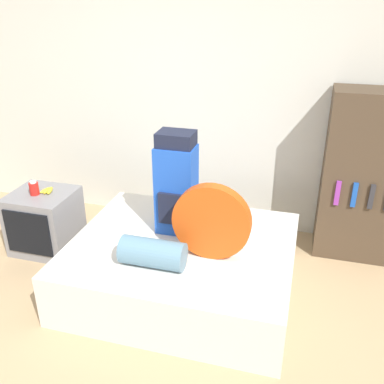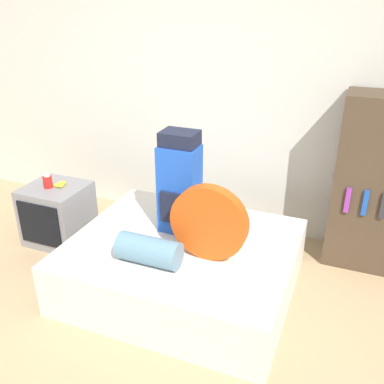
{
  "view_description": "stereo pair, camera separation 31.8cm",
  "coord_description": "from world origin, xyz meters",
  "px_view_note": "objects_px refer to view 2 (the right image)",
  "views": [
    {
      "loc": [
        1.03,
        -1.89,
        2.23
      ],
      "look_at": [
        0.25,
        0.89,
        0.89
      ],
      "focal_mm": 40.0,
      "sensor_mm": 36.0,
      "label": 1
    },
    {
      "loc": [
        1.33,
        -1.78,
        2.23
      ],
      "look_at": [
        0.25,
        0.89,
        0.89
      ],
      "focal_mm": 40.0,
      "sensor_mm": 36.0,
      "label": 2
    }
  ],
  "objects_px": {
    "backpack": "(180,184)",
    "tent_bag": "(209,223)",
    "television": "(58,214)",
    "bookshelf": "(376,184)",
    "sleeping_roll": "(149,250)",
    "canister": "(48,181)"
  },
  "relations": [
    {
      "from": "backpack",
      "to": "tent_bag",
      "type": "bearing_deg",
      "value": -40.24
    },
    {
      "from": "television",
      "to": "bookshelf",
      "type": "xyz_separation_m",
      "value": [
        2.8,
        0.73,
        0.48
      ]
    },
    {
      "from": "sleeping_roll",
      "to": "bookshelf",
      "type": "bearing_deg",
      "value": 41.91
    },
    {
      "from": "television",
      "to": "canister",
      "type": "relative_size",
      "value": 4.39
    },
    {
      "from": "backpack",
      "to": "tent_bag",
      "type": "distance_m",
      "value": 0.49
    },
    {
      "from": "canister",
      "to": "bookshelf",
      "type": "height_order",
      "value": "bookshelf"
    },
    {
      "from": "television",
      "to": "bookshelf",
      "type": "distance_m",
      "value": 2.93
    },
    {
      "from": "sleeping_roll",
      "to": "television",
      "type": "distance_m",
      "value": 1.47
    },
    {
      "from": "tent_bag",
      "to": "canister",
      "type": "distance_m",
      "value": 1.76
    },
    {
      "from": "sleeping_roll",
      "to": "television",
      "type": "bearing_deg",
      "value": 155.31
    },
    {
      "from": "sleeping_roll",
      "to": "canister",
      "type": "height_order",
      "value": "canister"
    },
    {
      "from": "canister",
      "to": "bookshelf",
      "type": "distance_m",
      "value": 2.94
    },
    {
      "from": "sleeping_roll",
      "to": "television",
      "type": "relative_size",
      "value": 0.82
    },
    {
      "from": "canister",
      "to": "sleeping_roll",
      "type": "bearing_deg",
      "value": -23.07
    },
    {
      "from": "television",
      "to": "canister",
      "type": "height_order",
      "value": "canister"
    },
    {
      "from": "tent_bag",
      "to": "bookshelf",
      "type": "distance_m",
      "value": 1.56
    },
    {
      "from": "tent_bag",
      "to": "television",
      "type": "height_order",
      "value": "tent_bag"
    },
    {
      "from": "sleeping_roll",
      "to": "canister",
      "type": "distance_m",
      "value": 1.47
    },
    {
      "from": "canister",
      "to": "backpack",
      "type": "bearing_deg",
      "value": -1.24
    },
    {
      "from": "tent_bag",
      "to": "bookshelf",
      "type": "relative_size",
      "value": 0.38
    },
    {
      "from": "backpack",
      "to": "sleeping_roll",
      "type": "xyz_separation_m",
      "value": [
        -0.01,
        -0.55,
        -0.3
      ]
    },
    {
      "from": "television",
      "to": "bookshelf",
      "type": "bearing_deg",
      "value": 14.59
    }
  ]
}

